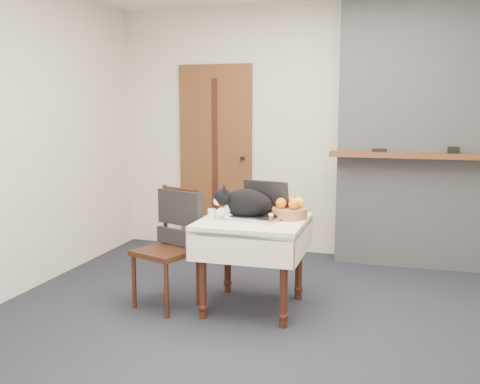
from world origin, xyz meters
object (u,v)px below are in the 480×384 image
object	(u,v)px
pill_bottle	(271,218)
side_table	(253,234)
fruit_basket	(289,210)
door	(216,157)
cat	(247,204)
cream_jar	(212,214)
chair	(174,230)
laptop	(261,209)

from	to	relation	value
pill_bottle	side_table	bearing A→B (deg)	145.39
pill_bottle	fruit_basket	size ratio (longest dim) A/B	0.26
door	pill_bottle	distance (m)	2.14
cat	cream_jar	size ratio (longest dim) A/B	7.68
chair	cat	bearing A→B (deg)	28.96
cat	cream_jar	world-z (taller)	cat
door	chair	xyz separation A→B (m)	(0.27, -1.79, -0.41)
door	cream_jar	world-z (taller)	door
side_table	chair	size ratio (longest dim) A/B	0.85
laptop	fruit_basket	size ratio (longest dim) A/B	1.57
side_table	chair	bearing A→B (deg)	-174.38
cat	pill_bottle	bearing A→B (deg)	-53.64
door	laptop	xyz separation A→B (m)	(0.93, -1.67, -0.23)
door	laptop	distance (m)	1.92
side_table	fruit_basket	distance (m)	0.33
laptop	chair	xyz separation A→B (m)	(-0.67, -0.13, -0.18)
cat	chair	xyz separation A→B (m)	(-0.57, -0.08, -0.22)
door	cream_jar	xyz separation A→B (m)	(0.57, -1.78, -0.26)
door	cream_jar	bearing A→B (deg)	-72.14
cream_jar	chair	world-z (taller)	chair
pill_bottle	fruit_basket	xyz separation A→B (m)	(0.09, 0.24, 0.03)
pill_bottle	chair	world-z (taller)	chair
pill_bottle	chair	bearing A→B (deg)	176.30
side_table	pill_bottle	world-z (taller)	pill_bottle
laptop	cat	distance (m)	0.11
laptop	chair	bearing A→B (deg)	-156.43
door	cat	world-z (taller)	door
cream_jar	fruit_basket	world-z (taller)	fruit_basket
laptop	cream_jar	xyz separation A→B (m)	(-0.36, -0.11, -0.03)
door	fruit_basket	xyz separation A→B (m)	(1.14, -1.61, -0.24)
side_table	fruit_basket	xyz separation A→B (m)	(0.25, 0.12, 0.18)
cream_jar	pill_bottle	bearing A→B (deg)	-7.44
pill_bottle	fruit_basket	distance (m)	0.25
side_table	fruit_basket	bearing A→B (deg)	26.14
cream_jar	door	bearing A→B (deg)	107.86
laptop	fruit_basket	world-z (taller)	laptop
side_table	cat	size ratio (longest dim) A/B	1.44
fruit_basket	cat	bearing A→B (deg)	-161.15
side_table	cat	xyz separation A→B (m)	(-0.05, 0.02, 0.22)
laptop	fruit_basket	distance (m)	0.22
cat	fruit_basket	xyz separation A→B (m)	(0.30, 0.10, -0.05)
fruit_basket	chair	world-z (taller)	chair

